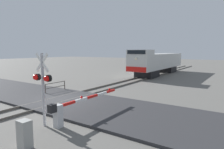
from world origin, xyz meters
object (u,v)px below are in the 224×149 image
crossing_gate (68,109)px  guard_railing (55,86)px  crossing_signal (43,82)px  utility_cabinet (25,134)px  locomotive (158,62)px

crossing_gate → guard_railing: 7.99m
crossing_signal → utility_cabinet: size_ratio=3.29×
crossing_signal → guard_railing: (-5.80, 5.58, -1.63)m
crossing_signal → crossing_gate: bearing=53.1°
locomotive → crossing_gate: locomotive is taller
locomotive → crossing_signal: bearing=-82.2°
utility_cabinet → guard_railing: bearing=133.7°
crossing_gate → guard_railing: size_ratio=2.47×
crossing_signal → crossing_gate: crossing_signal is taller
guard_railing → crossing_gate: bearing=-35.2°
guard_railing → utility_cabinet: bearing=-46.3°
crossing_gate → utility_cabinet: size_ratio=4.96×
crossing_signal → guard_railing: crossing_signal is taller
utility_cabinet → guard_railing: (-7.10, 7.43, 0.05)m
crossing_gate → utility_cabinet: 2.88m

